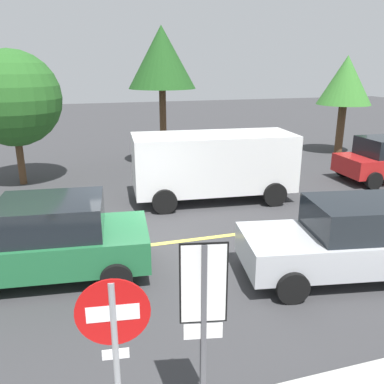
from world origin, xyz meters
TOP-DOWN VIEW (x-y plane):
  - ground_plane at (0.00, 0.00)m, footprint 80.00×80.00m
  - lane_marking_centre at (3.00, 0.00)m, footprint 28.00×0.16m
  - stop_sign at (-1.29, -5.58)m, footprint 0.76×0.12m
  - speed_limit_sign at (-0.28, -5.42)m, footprint 0.53×0.12m
  - white_van at (2.79, 2.97)m, footprint 5.36×2.64m
  - car_green_behind_van at (-2.25, -0.89)m, footprint 4.53×2.49m
  - car_silver_crossing at (3.94, -2.68)m, footprint 4.77×2.56m
  - tree_left_verge at (11.43, 8.16)m, footprint 2.61×2.61m
  - tree_centre_verge at (2.30, 8.12)m, footprint 2.84×2.84m
  - tree_right_verge at (-3.47, 6.78)m, footprint 3.41×3.41m

SIDE VIEW (x-z plane):
  - ground_plane at x=0.00m, z-range 0.00..0.00m
  - lane_marking_centre at x=3.00m, z-range 0.00..0.01m
  - car_silver_crossing at x=3.94m, z-range 0.00..1.66m
  - car_green_behind_van at x=-2.25m, z-range 0.00..1.70m
  - white_van at x=2.79m, z-range 0.17..2.37m
  - stop_sign at x=-1.29m, z-range 0.43..2.77m
  - speed_limit_sign at x=-0.28m, z-range 0.50..3.02m
  - tree_right_verge at x=-3.47m, z-range 0.73..5.61m
  - tree_left_verge at x=11.43m, z-range 1.17..5.93m
  - tree_centre_verge at x=2.30m, z-range 1.64..7.52m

